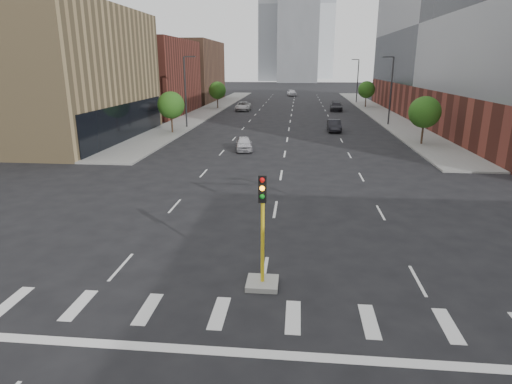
# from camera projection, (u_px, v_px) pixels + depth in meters

# --- Properties ---
(sidewalk_left_far) EXTENTS (5.00, 92.00, 0.15)m
(sidewalk_left_far) POSITION_uv_depth(u_px,v_px,m) (212.00, 109.00, 79.64)
(sidewalk_left_far) COLOR gray
(sidewalk_left_far) RESTS_ON ground
(sidewalk_right_far) EXTENTS (5.00, 92.00, 0.15)m
(sidewalk_right_far) POSITION_uv_depth(u_px,v_px,m) (376.00, 111.00, 76.82)
(sidewalk_right_far) COLOR gray
(sidewalk_right_far) RESTS_ON ground
(building_left_mid) EXTENTS (20.00, 24.00, 14.00)m
(building_left_mid) POSITION_uv_depth(u_px,v_px,m) (35.00, 75.00, 46.42)
(building_left_mid) COLOR #A0865A
(building_left_mid) RESTS_ON ground
(building_left_far_a) EXTENTS (20.00, 22.00, 12.00)m
(building_left_far_a) POSITION_uv_depth(u_px,v_px,m) (128.00, 77.00, 71.49)
(building_left_far_a) COLOR brown
(building_left_far_a) RESTS_ON ground
(building_left_far_b) EXTENTS (20.00, 24.00, 13.00)m
(building_left_far_b) POSITION_uv_depth(u_px,v_px,m) (172.00, 71.00, 96.13)
(building_left_far_b) COLOR brown
(building_left_far_b) RESTS_ON ground
(building_right_main) EXTENTS (24.00, 70.00, 22.00)m
(building_right_main) POSITION_uv_depth(u_px,v_px,m) (506.00, 42.00, 58.97)
(building_right_main) COLOR brown
(building_right_main) RESTS_ON ground
(tower_left) EXTENTS (22.00, 22.00, 70.00)m
(tower_left) POSITION_uv_depth(u_px,v_px,m) (283.00, 6.00, 208.10)
(tower_left) COLOR #B2B7BC
(tower_left) RESTS_ON ground
(tower_right) EXTENTS (20.00, 20.00, 80.00)m
(tower_right) POSITION_uv_depth(u_px,v_px,m) (317.00, 5.00, 243.09)
(tower_right) COLOR #B2B7BC
(tower_right) RESTS_ON ground
(tower_mid) EXTENTS (18.00, 18.00, 44.00)m
(tower_mid) POSITION_uv_depth(u_px,v_px,m) (298.00, 32.00, 192.02)
(tower_mid) COLOR slate
(tower_mid) RESTS_ON ground
(median_traffic_signal) EXTENTS (1.20, 1.20, 4.40)m
(median_traffic_signal) POSITION_uv_depth(u_px,v_px,m) (262.00, 263.00, 15.98)
(median_traffic_signal) COLOR #999993
(median_traffic_signal) RESTS_ON ground
(streetlight_right_a) EXTENTS (1.60, 0.22, 9.07)m
(streetlight_right_a) POSITION_uv_depth(u_px,v_px,m) (391.00, 88.00, 57.44)
(streetlight_right_a) COLOR #2D2D30
(streetlight_right_a) RESTS_ON ground
(streetlight_right_b) EXTENTS (1.60, 0.22, 9.07)m
(streetlight_right_b) POSITION_uv_depth(u_px,v_px,m) (357.00, 79.00, 90.80)
(streetlight_right_b) COLOR #2D2D30
(streetlight_right_b) RESTS_ON ground
(streetlight_left) EXTENTS (1.60, 0.22, 9.07)m
(streetlight_left) POSITION_uv_depth(u_px,v_px,m) (186.00, 89.00, 55.19)
(streetlight_left) COLOR #2D2D30
(streetlight_left) RESTS_ON ground
(tree_left_near) EXTENTS (3.20, 3.20, 4.85)m
(tree_left_near) POSITION_uv_depth(u_px,v_px,m) (171.00, 105.00, 50.95)
(tree_left_near) COLOR #382619
(tree_left_near) RESTS_ON ground
(tree_left_far) EXTENTS (3.20, 3.20, 4.85)m
(tree_left_far) POSITION_uv_depth(u_px,v_px,m) (217.00, 90.00, 79.54)
(tree_left_far) COLOR #382619
(tree_left_far) RESTS_ON ground
(tree_right_near) EXTENTS (3.20, 3.20, 4.85)m
(tree_right_near) POSITION_uv_depth(u_px,v_px,m) (425.00, 112.00, 43.55)
(tree_right_near) COLOR #382619
(tree_right_near) RESTS_ON ground
(tree_right_far) EXTENTS (3.20, 3.20, 4.85)m
(tree_right_far) POSITION_uv_depth(u_px,v_px,m) (366.00, 90.00, 81.67)
(tree_right_far) COLOR #382619
(tree_right_far) RESTS_ON ground
(car_near_left) EXTENTS (2.14, 4.09, 1.33)m
(car_near_left) POSITION_uv_depth(u_px,v_px,m) (244.00, 144.00, 41.65)
(car_near_left) COLOR silver
(car_near_left) RESTS_ON ground
(car_mid_right) EXTENTS (1.58, 4.40, 1.44)m
(car_mid_right) POSITION_uv_depth(u_px,v_px,m) (334.00, 126.00, 53.30)
(car_mid_right) COLOR black
(car_mid_right) RESTS_ON ground
(car_far_left) EXTENTS (2.72, 5.63, 1.55)m
(car_far_left) POSITION_uv_depth(u_px,v_px,m) (243.00, 106.00, 77.29)
(car_far_left) COLOR silver
(car_far_left) RESTS_ON ground
(car_deep_right) EXTENTS (2.48, 5.42, 1.54)m
(car_deep_right) POSITION_uv_depth(u_px,v_px,m) (336.00, 107.00, 76.76)
(car_deep_right) COLOR black
(car_deep_right) RESTS_ON ground
(car_distant) EXTENTS (2.83, 5.27, 1.71)m
(car_distant) POSITION_uv_depth(u_px,v_px,m) (292.00, 93.00, 112.11)
(car_distant) COLOR silver
(car_distant) RESTS_ON ground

